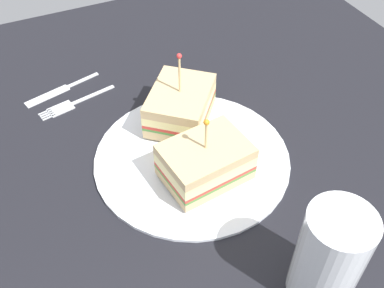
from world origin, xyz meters
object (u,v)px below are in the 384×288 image
object	(u,v)px
drink_glass	(328,260)
knife	(59,90)
fork	(70,104)
sandwich_half_back	(180,105)
plate	(192,157)
sandwich_half_front	(202,163)

from	to	relation	value
drink_glass	knife	bearing A→B (deg)	-158.97
fork	drink_glass	bearing A→B (deg)	22.12
sandwich_half_back	fork	size ratio (longest dim) A/B	1.06
plate	fork	world-z (taller)	plate
sandwich_half_front	knife	xyz separation A→B (cm)	(-25.43, -12.16, -3.17)
sandwich_half_back	fork	xyz separation A→B (cm)	(-10.48, -13.43, -3.15)
plate	fork	size ratio (longest dim) A/B	2.12
plate	knife	distance (cm)	24.99
plate	sandwich_half_back	xyz separation A→B (cm)	(-7.09, 1.51, 2.90)
fork	knife	xyz separation A→B (cm)	(-4.01, -0.67, 0.00)
plate	knife	world-z (taller)	plate
sandwich_half_back	fork	distance (cm)	17.32
sandwich_half_back	drink_glass	size ratio (longest dim) A/B	1.07
plate	drink_glass	size ratio (longest dim) A/B	2.14
sandwich_half_back	fork	world-z (taller)	sandwich_half_back
sandwich_half_front	drink_glass	xyz separation A→B (cm)	(18.08, 4.57, 2.07)
sandwich_half_back	knife	bearing A→B (deg)	-135.77
plate	sandwich_half_front	xyz separation A→B (cm)	(3.85, -0.43, 2.91)
drink_glass	fork	world-z (taller)	drink_glass
sandwich_half_back	plate	bearing A→B (deg)	-12.04
sandwich_half_front	drink_glass	bearing A→B (deg)	14.19
sandwich_half_front	knife	world-z (taller)	sandwich_half_front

